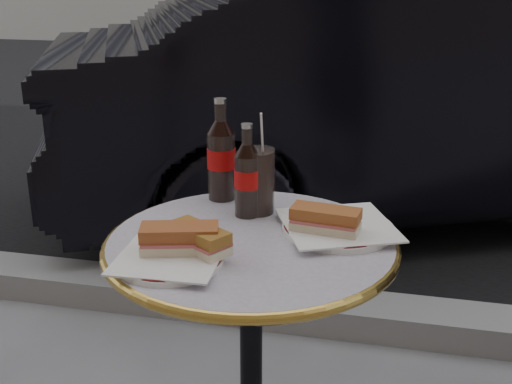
% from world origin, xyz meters
% --- Properties ---
extents(asphalt_road, '(40.00, 8.00, 0.00)m').
position_xyz_m(asphalt_road, '(0.00, 5.00, 0.00)').
color(asphalt_road, black).
rests_on(asphalt_road, ground).
extents(curb, '(40.00, 0.20, 0.12)m').
position_xyz_m(curb, '(0.00, 0.90, 0.05)').
color(curb, gray).
rests_on(curb, ground).
extents(plate_left, '(0.23, 0.23, 0.01)m').
position_xyz_m(plate_left, '(-0.13, -0.14, 0.74)').
color(plate_left, white).
rests_on(plate_left, bistro_table).
extents(plate_right, '(0.29, 0.29, 0.01)m').
position_xyz_m(plate_right, '(0.17, 0.08, 0.74)').
color(plate_right, white).
rests_on(plate_right, bistro_table).
extents(sandwich_left_a, '(0.16, 0.11, 0.05)m').
position_xyz_m(sandwich_left_a, '(-0.11, -0.12, 0.77)').
color(sandwich_left_a, '#9F5128').
rests_on(sandwich_left_a, plate_left).
extents(sandwich_left_b, '(0.15, 0.13, 0.05)m').
position_xyz_m(sandwich_left_b, '(-0.08, -0.10, 0.77)').
color(sandwich_left_b, '#946025').
rests_on(sandwich_left_b, plate_left).
extents(sandwich_right, '(0.15, 0.08, 0.05)m').
position_xyz_m(sandwich_right, '(0.15, 0.04, 0.77)').
color(sandwich_right, '#A25729').
rests_on(sandwich_right, plate_right).
extents(cola_bottle_left, '(0.09, 0.09, 0.25)m').
position_xyz_m(cola_bottle_left, '(-0.13, 0.22, 0.86)').
color(cola_bottle_left, black).
rests_on(cola_bottle_left, bistro_table).
extents(cola_bottle_right, '(0.08, 0.08, 0.22)m').
position_xyz_m(cola_bottle_right, '(-0.04, 0.13, 0.84)').
color(cola_bottle_right, black).
rests_on(cola_bottle_right, bistro_table).
extents(cola_glass, '(0.08, 0.08, 0.15)m').
position_xyz_m(cola_glass, '(-0.02, 0.15, 0.81)').
color(cola_glass, black).
rests_on(cola_glass, bistro_table).
extents(parked_car, '(2.83, 4.07, 1.27)m').
position_xyz_m(parked_car, '(0.42, 2.23, 0.64)').
color(parked_car, black).
rests_on(parked_car, ground).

